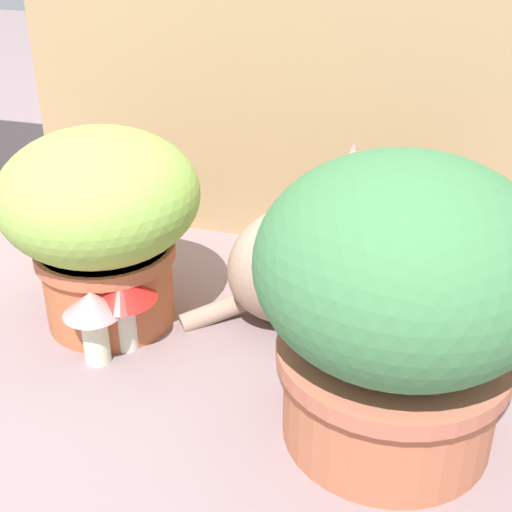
{
  "coord_description": "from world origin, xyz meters",
  "views": [
    {
      "loc": [
        0.37,
        -0.86,
        0.7
      ],
      "look_at": [
        0.1,
        0.07,
        0.18
      ],
      "focal_mm": 49.32,
      "sensor_mm": 36.0,
      "label": 1
    }
  ],
  "objects_px": {
    "grass_planter": "(102,218)",
    "mushroom_ornament_red": "(122,293)",
    "cat": "(308,256)",
    "mushroom_ornament_pink": "(93,314)",
    "leafy_planter": "(399,299)"
  },
  "relations": [
    {
      "from": "mushroom_ornament_pink",
      "to": "cat",
      "type": "bearing_deg",
      "value": 37.78
    },
    {
      "from": "grass_planter",
      "to": "cat",
      "type": "bearing_deg",
      "value": 18.12
    },
    {
      "from": "mushroom_ornament_red",
      "to": "cat",
      "type": "bearing_deg",
      "value": 34.11
    },
    {
      "from": "leafy_planter",
      "to": "grass_planter",
      "type": "bearing_deg",
      "value": 162.72
    },
    {
      "from": "leafy_planter",
      "to": "mushroom_ornament_red",
      "type": "xyz_separation_m",
      "value": [
        -0.45,
        0.09,
        -0.12
      ]
    },
    {
      "from": "grass_planter",
      "to": "mushroom_ornament_pink",
      "type": "height_order",
      "value": "grass_planter"
    },
    {
      "from": "grass_planter",
      "to": "leafy_planter",
      "type": "bearing_deg",
      "value": -17.28
    },
    {
      "from": "leafy_planter",
      "to": "mushroom_ornament_red",
      "type": "distance_m",
      "value": 0.47
    },
    {
      "from": "mushroom_ornament_red",
      "to": "mushroom_ornament_pink",
      "type": "relative_size",
      "value": 1.11
    },
    {
      "from": "leafy_planter",
      "to": "cat",
      "type": "xyz_separation_m",
      "value": [
        -0.18,
        0.27,
        -0.1
      ]
    },
    {
      "from": "grass_planter",
      "to": "mushroom_ornament_red",
      "type": "height_order",
      "value": "grass_planter"
    },
    {
      "from": "cat",
      "to": "mushroom_ornament_pink",
      "type": "bearing_deg",
      "value": -142.22
    },
    {
      "from": "cat",
      "to": "mushroom_ornament_pink",
      "type": "xyz_separation_m",
      "value": [
        -0.3,
        -0.23,
        -0.03
      ]
    },
    {
      "from": "mushroom_ornament_red",
      "to": "mushroom_ornament_pink",
      "type": "height_order",
      "value": "mushroom_ornament_red"
    },
    {
      "from": "leafy_planter",
      "to": "mushroom_ornament_pink",
      "type": "distance_m",
      "value": 0.49
    }
  ]
}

